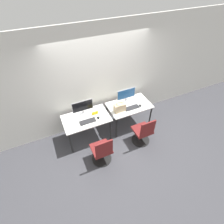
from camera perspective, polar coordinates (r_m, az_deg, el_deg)
ground_plane at (r=4.87m, az=0.71°, el=-8.70°), size 20.00×20.00×0.00m
wall_back at (r=4.52m, az=-3.75°, el=10.41°), size 12.00×0.05×2.80m
desk_left at (r=4.48m, az=-8.38°, el=-2.66°), size 1.17×0.72×0.72m
monitor_left at (r=4.43m, az=-9.55°, el=1.64°), size 0.54×0.19×0.39m
keyboard_left at (r=4.32m, az=-7.91°, el=-3.05°), size 0.40×0.15×0.02m
mouse_left at (r=4.38m, az=-4.48°, el=-1.83°), size 0.06×0.09×0.03m
office_chair_left at (r=4.17m, az=-3.25°, el=-12.89°), size 0.48×0.48×0.88m
desk_right at (r=4.83m, az=5.62°, el=1.62°), size 1.17×0.72×0.72m
monitor_right at (r=4.79m, az=4.67°, el=5.67°), size 0.54×0.19×0.39m
keyboard_right at (r=4.69m, az=6.49°, el=1.42°), size 0.40×0.15×0.02m
mouse_right at (r=4.78m, az=9.23°, el=2.13°), size 0.06×0.09×0.03m
office_chair_right at (r=4.59m, az=10.07°, el=-6.75°), size 0.48×0.48×0.88m
handbag at (r=4.50m, az=2.54°, el=1.46°), size 0.30×0.18×0.25m
placard_left at (r=4.47m, az=-5.56°, el=-0.36°), size 0.16×0.03×0.08m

